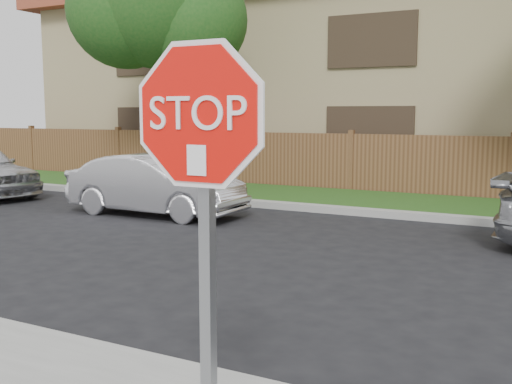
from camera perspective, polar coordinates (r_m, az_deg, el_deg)
The scene contains 5 objects.
far_curb at distance 12.35m, azimuth 21.82°, elevation -2.70°, with size 70.00×0.30×0.15m, color gray.
grass_strip at distance 13.98m, azimuth 22.52°, elevation -1.66°, with size 70.00×3.00×0.12m, color #1E4714.
fence at distance 15.47m, azimuth 23.21°, elevation 1.91°, with size 70.00×0.12×1.60m, color #52331D.
stop_sign at distance 2.98m, azimuth -5.19°, elevation 1.17°, with size 1.01×0.13×2.55m.
sedan_left at distance 12.82m, azimuth -9.56°, elevation 0.66°, with size 1.36×3.90×1.29m, color silver.
Camera 1 is at (1.18, -3.97, 2.16)m, focal length 42.00 mm.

